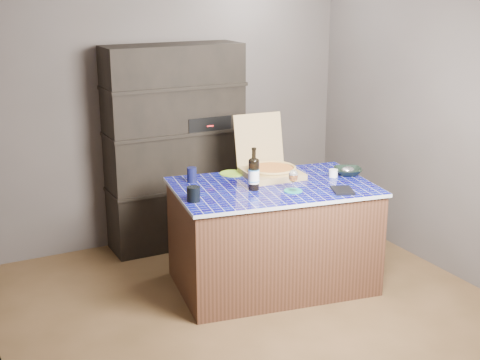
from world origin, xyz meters
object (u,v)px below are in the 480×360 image
kitchen_island (272,236)px  mead_bottle (254,173)px  wine_glass (293,176)px  pizza_box (270,168)px  dvd_case (343,190)px  bowl (348,171)px

kitchen_island → mead_bottle: 0.57m
mead_bottle → wine_glass: 0.29m
pizza_box → dvd_case: (0.27, -0.61, -0.06)m
kitchen_island → bowl: bearing=7.1°
mead_bottle → pizza_box: bearing=42.7°
bowl → dvd_case: bearing=-130.5°
bowl → kitchen_island: bearing=178.2°
mead_bottle → bowl: 0.87m
mead_bottle → bowl: bearing=0.6°
kitchen_island → bowl: bowl is taller
dvd_case → bowl: bowl is taller
dvd_case → pizza_box: bearing=135.7°
kitchen_island → bowl: size_ratio=7.30×
dvd_case → mead_bottle: bearing=171.0°
dvd_case → bowl: (0.30, 0.35, 0.02)m
pizza_box → dvd_case: pizza_box is taller
pizza_box → wine_glass: 0.44m
pizza_box → bowl: bearing=-20.9°
dvd_case → bowl: 0.46m
pizza_box → dvd_case: bearing=-62.1°
dvd_case → bowl: bearing=71.4°
mead_bottle → bowl: mead_bottle is taller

